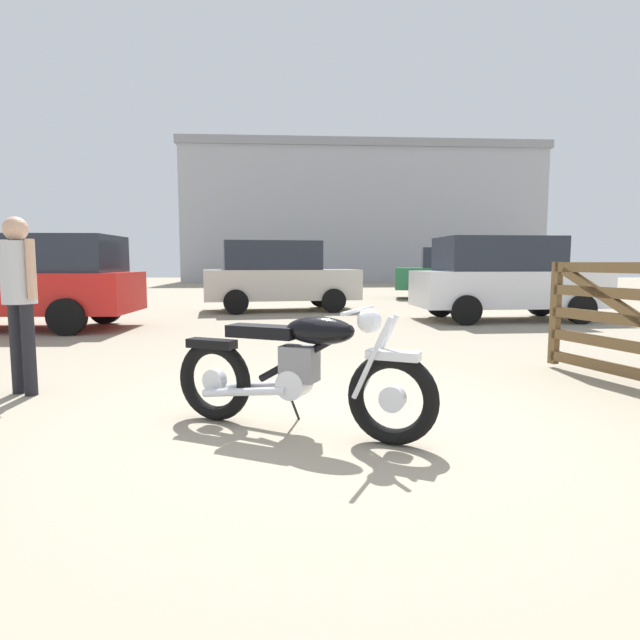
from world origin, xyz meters
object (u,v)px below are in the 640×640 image
pale_sedan_back (468,271)px  red_hatchback_near (278,275)px  vintage_motorcycle (299,371)px  white_estate_far (504,278)px  bystander (19,287)px  blue_hatchback_right (10,279)px

pale_sedan_back → red_hatchback_near: bearing=44.7°
vintage_motorcycle → white_estate_far: white_estate_far is taller
vintage_motorcycle → red_hatchback_near: red_hatchback_near is taller
red_hatchback_near → pale_sedan_back: bearing=24.5°
bystander → red_hatchback_near: size_ratio=0.40×
red_hatchback_near → pale_sedan_back: 7.58m
vintage_motorcycle → red_hatchback_near: size_ratio=0.47×
bystander → white_estate_far: size_ratio=0.41×
white_estate_far → red_hatchback_near: bearing=150.4°
pale_sedan_back → blue_hatchback_right: bearing=46.3°
bystander → blue_hatchback_right: (-2.87, 4.92, -0.08)m
pale_sedan_back → vintage_motorcycle: bearing=78.8°
blue_hatchback_right → pale_sedan_back: (10.92, 8.14, 0.00)m
bystander → red_hatchback_near: 8.90m
blue_hatchback_right → pale_sedan_back: 13.62m
pale_sedan_back → white_estate_far: bearing=89.3°
vintage_motorcycle → blue_hatchback_right: size_ratio=0.41×
bystander → white_estate_far: (6.83, 6.36, -0.10)m
white_estate_far → pale_sedan_back: bearing=75.3°
blue_hatchback_right → red_hatchback_near: 6.04m
bystander → vintage_motorcycle: bearing=94.1°
blue_hatchback_right → white_estate_far: 9.81m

